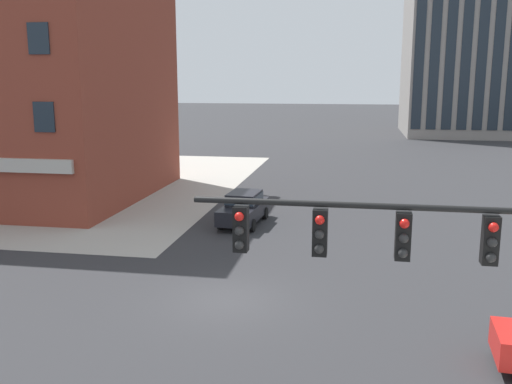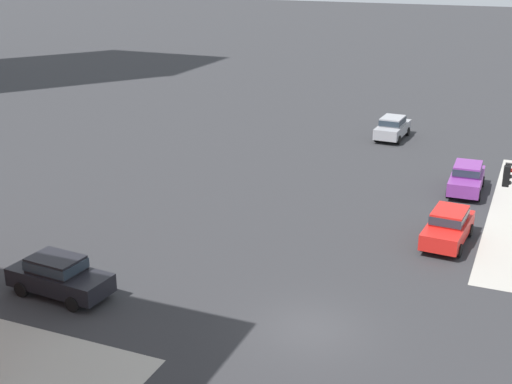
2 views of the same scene
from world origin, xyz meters
name	(u,v)px [view 1 (image 1 of 2)]	position (x,y,z in m)	size (l,w,h in m)	color
ground_plane	(226,300)	(0.00, 0.00, 0.00)	(320.00, 320.00, 0.00)	#2D2D30
sidewalk_far_corner	(25,182)	(-20.00, 20.00, 0.00)	(32.00, 32.00, 0.02)	#A8A399
traffic_signal_main	(468,274)	(6.37, -7.45, 3.91)	(7.20, 2.09, 5.87)	black
car_main_northbound_far	(244,207)	(-1.45, 10.45, 0.92)	(2.14, 4.52, 1.68)	black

